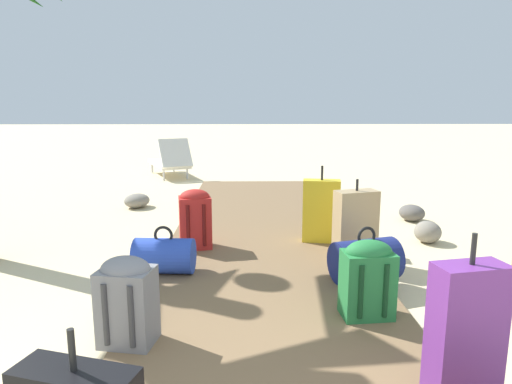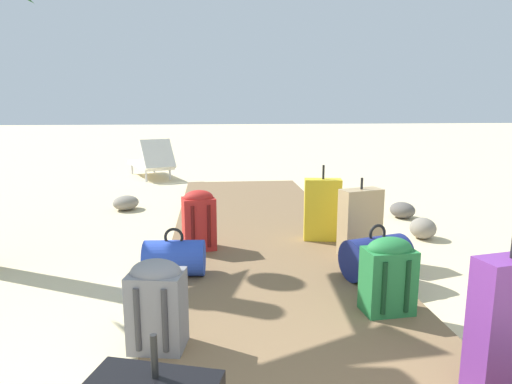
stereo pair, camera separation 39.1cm
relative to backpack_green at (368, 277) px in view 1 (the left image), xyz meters
name	(u,v)px [view 1 (the left image)]	position (x,y,z in m)	size (l,w,h in m)	color
ground_plane	(265,278)	(-0.66, 0.89, -0.36)	(60.00, 60.00, 0.00)	beige
boardwalk	(262,247)	(-0.66, 1.66, -0.32)	(1.95, 7.70, 0.08)	brown
backpack_green	(368,277)	(0.00, 0.00, 0.00)	(0.36, 0.27, 0.54)	#237538
duffel_bag_blue	(164,255)	(-1.52, 0.85, -0.13)	(0.52, 0.34, 0.41)	#2847B7
duffel_bag_navy	(365,260)	(0.15, 0.63, -0.11)	(0.60, 0.49, 0.46)	navy
backpack_red	(195,217)	(-1.33, 1.54, 0.03)	(0.35, 0.30, 0.60)	red
suitcase_purple	(465,336)	(0.21, -0.93, 0.07)	(0.36, 0.23, 0.86)	#6B2D84
suitcase_yellow	(321,211)	(-0.04, 1.74, 0.04)	(0.40, 0.22, 0.80)	gold
backpack_grey	(127,298)	(-1.53, -0.33, 0.00)	(0.35, 0.30, 0.55)	slate
suitcase_tan	(356,224)	(0.20, 1.23, 0.04)	(0.43, 0.28, 0.75)	tan
lounge_chair	(170,161)	(-2.42, 6.57, -0.04)	(1.14, 1.62, 0.82)	white
rock_right_near	(412,213)	(1.34, 2.87, -0.26)	(0.35, 0.31, 0.21)	#5B5651
rock_right_mid	(428,232)	(1.18, 1.92, -0.24)	(0.32, 0.29, 0.24)	gray
rock_left_near	(137,201)	(-2.44, 3.71, -0.26)	(0.34, 0.40, 0.21)	gray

